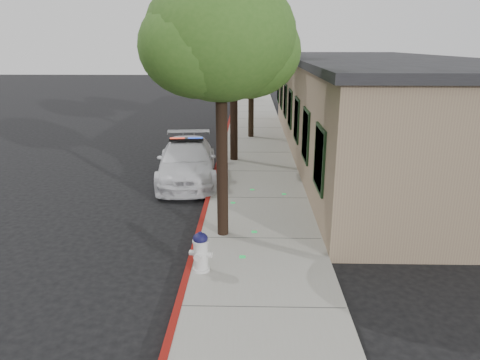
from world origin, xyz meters
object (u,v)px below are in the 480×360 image
Objects in this scene: clapboard_building at (374,108)px; street_tree_near at (221,43)px; police_car at (187,161)px; street_tree_far at (252,44)px; street_tree_mid at (234,23)px; fire_hydrant at (201,251)px.

clapboard_building is 10.94m from street_tree_near.
street_tree_near reaches higher than clapboard_building.
street_tree_far is at bearing 65.77° from police_car.
street_tree_mid is (0.00, 7.55, 0.70)m from street_tree_near.
fire_hydrant is 0.15× the size of street_tree_far.
fire_hydrant is (-6.34, -10.67, -1.53)m from clapboard_building.
clapboard_building is 23.56× the size of fire_hydrant.
clapboard_building is 6.98m from street_tree_mid.
street_tree_mid reaches higher than street_tree_far.
police_car is (-7.59, -3.73, -1.40)m from clapboard_building.
clapboard_building is 6.79m from street_tree_far.
street_tree_mid is 1.16× the size of street_tree_far.
fire_hydrant is 0.12× the size of street_tree_mid.
police_car is at bearing -108.15° from street_tree_far.
street_tree_far is at bearing 146.90° from clapboard_building.
street_tree_far is (1.10, 14.09, 4.15)m from fire_hydrant.
street_tree_far is at bearing 98.43° from fire_hydrant.
fire_hydrant is at bearing -120.74° from clapboard_building.
street_tree_far reaches higher than police_car.
clapboard_building is 3.35× the size of street_tree_near.
street_tree_near is (-5.98, -8.76, 2.68)m from clapboard_building.
clapboard_building reaches higher than fire_hydrant.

